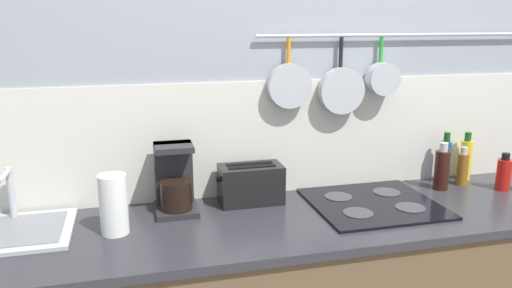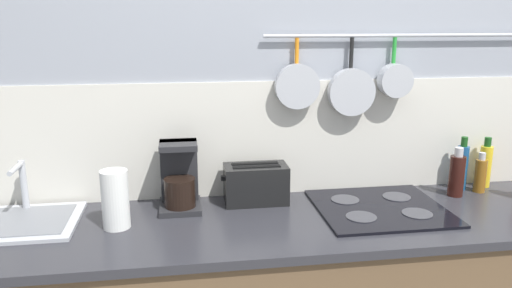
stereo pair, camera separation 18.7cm
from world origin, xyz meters
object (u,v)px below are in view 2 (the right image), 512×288
Objects in this scene: paper_towel_roll at (115,199)px; toaster at (256,184)px; bottle_vinegar at (457,175)px; bottle_sesame_oil at (480,175)px; coffee_maker at (180,181)px; bottle_hot_sauce at (485,165)px; bottle_dish_soap at (462,166)px.

paper_towel_roll is 0.61m from toaster.
bottle_vinegar is at bearing -3.28° from toaster.
bottle_sesame_oil is (1.06, -0.02, -0.00)m from toaster.
coffee_maker is 1.19× the size of bottle_hot_sauce.
bottle_dish_soap is 0.14m from bottle_hot_sauce.
bottle_dish_soap is at bearing 1.77° from coffee_maker.
bottle_vinegar is 1.20× the size of bottle_sesame_oil.
bottle_hot_sauce is (1.13, 0.05, 0.02)m from toaster.
bottle_hot_sauce is (0.21, 0.10, 0.01)m from bottle_vinegar.
coffee_maker is at bearing -178.23° from bottle_dish_soap.
toaster is at bearing -177.47° from bottle_hot_sauce.
bottle_dish_soap is 1.05× the size of bottle_hot_sauce.
paper_towel_roll is at bearing -174.77° from bottle_vinegar.
bottle_dish_soap is (0.99, 0.03, 0.03)m from toaster.
paper_towel_roll is 0.80× the size of coffee_maker.
bottle_vinegar is at bearing -131.34° from bottle_dish_soap.
bottle_dish_soap is at bearing 142.04° from bottle_sesame_oil.
coffee_maker reaches higher than bottle_sesame_oil.
coffee_maker is at bearing 179.57° from bottle_sesame_oil.
bottle_vinegar is 0.11m from bottle_dish_soap.
paper_towel_roll is 1.65m from bottle_sesame_oil.
bottle_sesame_oil is at bearing -0.43° from coffee_maker.
paper_towel_roll is at bearing -143.86° from coffee_maker.
bottle_dish_soap reaches higher than bottle_vinegar.
coffee_maker is 1.39m from bottle_sesame_oil.
bottle_vinegar is 0.89× the size of bottle_dish_soap.
bottle_vinegar is (1.50, 0.14, -0.01)m from paper_towel_roll.
bottle_hot_sauce is at bearing 2.53° from toaster.
bottle_vinegar reaches higher than toaster.
toaster is 1.53× the size of bottle_sesame_oil.
bottle_vinegar is 0.23m from bottle_hot_sauce.
bottle_hot_sauce is at bearing 26.37° from bottle_vinegar.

